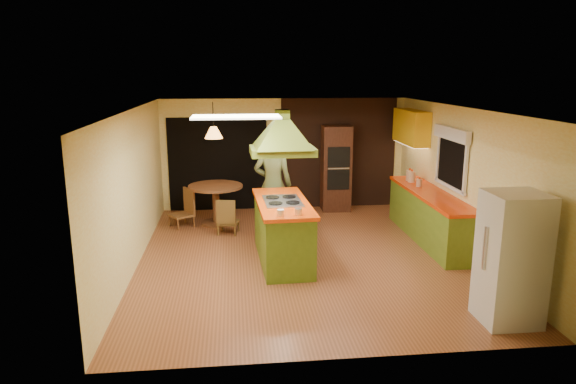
{
  "coord_description": "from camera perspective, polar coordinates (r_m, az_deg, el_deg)",
  "views": [
    {
      "loc": [
        -1.15,
        -8.23,
        3.09
      ],
      "look_at": [
        -0.27,
        -0.07,
        1.15
      ],
      "focal_mm": 32.0,
      "sensor_mm": 36.0,
      "label": 1
    }
  ],
  "objects": [
    {
      "name": "pendant_lamp",
      "position": [
        10.37,
        -8.26,
        6.56
      ],
      "size": [
        0.41,
        0.41,
        0.23
      ],
      "primitive_type": "cone",
      "rotation": [
        0.0,
        0.0,
        -0.14
      ],
      "color": "#FF9E3F",
      "rests_on": "ceiling_plane"
    },
    {
      "name": "ceiling_plane",
      "position": [
        8.33,
        1.82,
        9.23
      ],
      "size": [
        6.5,
        6.5,
        0.0
      ],
      "primitive_type": "plane",
      "rotation": [
        3.14,
        0.0,
        0.0
      ],
      "color": "silver",
      "rests_on": "room_walls"
    },
    {
      "name": "nook_opening",
      "position": [
        11.65,
        -7.78,
        3.08
      ],
      "size": [
        2.2,
        0.03,
        2.1
      ],
      "primitive_type": "cube",
      "color": "black",
      "rests_on": "ground"
    },
    {
      "name": "fluor_panel",
      "position": [
        7.06,
        -5.79,
        8.31
      ],
      "size": [
        1.2,
        0.6,
        0.03
      ],
      "primitive_type": "cube",
      "color": "white",
      "rests_on": "ceiling_plane"
    },
    {
      "name": "chair_left",
      "position": [
        10.6,
        -11.79,
        -1.78
      ],
      "size": [
        0.59,
        0.59,
        0.77
      ],
      "primitive_type": null,
      "rotation": [
        0.0,
        0.0,
        -0.97
      ],
      "color": "brown",
      "rests_on": "ground"
    },
    {
      "name": "room_walls",
      "position": [
        8.51,
        1.76,
        0.8
      ],
      "size": [
        5.5,
        6.5,
        6.5
      ],
      "color": "#FFF7B6",
      "rests_on": "ground"
    },
    {
      "name": "range_hood",
      "position": [
        8.15,
        -0.63,
        7.38
      ],
      "size": [
        1.04,
        0.76,
        0.79
      ],
      "rotation": [
        0.0,
        0.0,
        0.02
      ],
      "color": "#56681A",
      "rests_on": "ceiling_plane"
    },
    {
      "name": "man",
      "position": [
        9.7,
        -1.69,
        0.79
      ],
      "size": [
        0.8,
        0.6,
        1.98
      ],
      "primitive_type": "imported",
      "rotation": [
        0.0,
        0.0,
        2.95
      ],
      "color": "#505A30",
      "rests_on": "ground"
    },
    {
      "name": "upper_cabinets",
      "position": [
        11.13,
        13.51,
        7.05
      ],
      "size": [
        0.34,
        1.4,
        0.7
      ],
      "primitive_type": "cube",
      "color": "yellow",
      "rests_on": "room_walls"
    },
    {
      "name": "window_right",
      "position": [
        9.54,
        17.75,
        4.72
      ],
      "size": [
        0.12,
        1.35,
        1.06
      ],
      "color": "black",
      "rests_on": "room_walls"
    },
    {
      "name": "canister_large",
      "position": [
        10.7,
        13.37,
        1.81
      ],
      "size": [
        0.17,
        0.17,
        0.21
      ],
      "primitive_type": "cylinder",
      "rotation": [
        0.0,
        0.0,
        -0.17
      ],
      "color": "beige",
      "rests_on": "right_counter"
    },
    {
      "name": "right_counter",
      "position": [
        9.89,
        15.45,
        -2.6
      ],
      "size": [
        0.62,
        3.05,
        0.92
      ],
      "color": "olive",
      "rests_on": "ground"
    },
    {
      "name": "chair_near",
      "position": [
        10.02,
        -6.66,
        -2.64
      ],
      "size": [
        0.46,
        0.46,
        0.71
      ],
      "primitive_type": null,
      "rotation": [
        0.0,
        0.0,
        2.92
      ],
      "color": "brown",
      "rests_on": "ground"
    },
    {
      "name": "dining_table",
      "position": [
        10.6,
        -8.03,
        -0.52
      ],
      "size": [
        1.11,
        1.11,
        0.83
      ],
      "rotation": [
        0.0,
        0.0,
        -0.04
      ],
      "color": "brown",
      "rests_on": "ground"
    },
    {
      "name": "kitchen_island",
      "position": [
        8.5,
        -0.6,
        -4.33
      ],
      "size": [
        0.91,
        2.08,
        1.03
      ],
      "rotation": [
        0.0,
        0.0,
        0.04
      ],
      "color": "#5C8020",
      "rests_on": "ground"
    },
    {
      "name": "canister_medium",
      "position": [
        10.58,
        13.59,
        1.67
      ],
      "size": [
        0.19,
        0.19,
        0.21
      ],
      "primitive_type": "cylinder",
      "rotation": [
        0.0,
        0.0,
        -0.32
      ],
      "color": "beige",
      "rests_on": "right_counter"
    },
    {
      "name": "refrigerator",
      "position": [
        6.95,
        23.59,
        -6.81
      ],
      "size": [
        0.69,
        0.65,
        1.67
      ],
      "primitive_type": "cube",
      "rotation": [
        0.0,
        0.0,
        0.0
      ],
      "color": "silver",
      "rests_on": "ground"
    },
    {
      "name": "ground",
      "position": [
        8.87,
        1.7,
        -7.11
      ],
      "size": [
        6.5,
        6.5,
        0.0
      ],
      "primitive_type": "plane",
      "color": "brown",
      "rests_on": "ground"
    },
    {
      "name": "brick_panel",
      "position": [
        11.85,
        5.63,
        4.3
      ],
      "size": [
        2.64,
        0.03,
        2.5
      ],
      "primitive_type": "cube",
      "color": "#381E14",
      "rests_on": "ground"
    },
    {
      "name": "wall_oven",
      "position": [
        11.61,
        5.34,
        2.65
      ],
      "size": [
        0.65,
        0.62,
        1.91
      ],
      "rotation": [
        0.0,
        0.0,
        -0.03
      ],
      "color": "#4B2618",
      "rests_on": "ground"
    },
    {
      "name": "canister_small",
      "position": [
        10.19,
        14.38,
        1.0
      ],
      "size": [
        0.15,
        0.15,
        0.15
      ],
      "primitive_type": "cylinder",
      "rotation": [
        0.0,
        0.0,
        0.43
      ],
      "color": "beige",
      "rests_on": "right_counter"
    }
  ]
}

